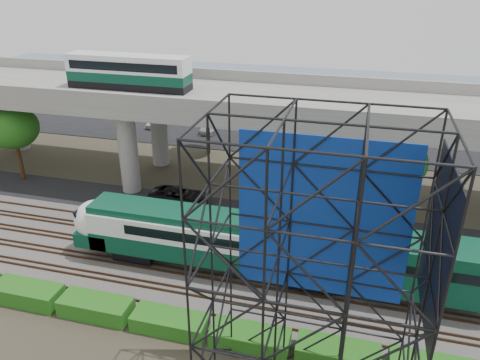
# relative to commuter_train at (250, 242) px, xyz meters

# --- Properties ---
(ground) EXTENTS (140.00, 140.00, 0.00)m
(ground) POSITION_rel_commuter_train_xyz_m (-4.40, -2.00, -2.88)
(ground) COLOR #474233
(ground) RESTS_ON ground
(ballast_bed) EXTENTS (90.00, 12.00, 0.20)m
(ballast_bed) POSITION_rel_commuter_train_xyz_m (-4.40, 0.00, -2.78)
(ballast_bed) COLOR slate
(ballast_bed) RESTS_ON ground
(service_road) EXTENTS (90.00, 5.00, 0.08)m
(service_road) POSITION_rel_commuter_train_xyz_m (-4.40, 8.50, -2.84)
(service_road) COLOR black
(service_road) RESTS_ON ground
(parking_lot) EXTENTS (90.00, 18.00, 0.08)m
(parking_lot) POSITION_rel_commuter_train_xyz_m (-4.40, 32.00, -2.84)
(parking_lot) COLOR black
(parking_lot) RESTS_ON ground
(harbor_water) EXTENTS (140.00, 40.00, 0.03)m
(harbor_water) POSITION_rel_commuter_train_xyz_m (-4.40, 54.00, -2.87)
(harbor_water) COLOR slate
(harbor_water) RESTS_ON ground
(rail_tracks) EXTENTS (90.00, 9.52, 0.16)m
(rail_tracks) POSITION_rel_commuter_train_xyz_m (-4.40, -0.00, -2.60)
(rail_tracks) COLOR #472D1E
(rail_tracks) RESTS_ON ballast_bed
(commuter_train) EXTENTS (29.30, 3.06, 4.30)m
(commuter_train) POSITION_rel_commuter_train_xyz_m (0.00, 0.00, 0.00)
(commuter_train) COLOR black
(commuter_train) RESTS_ON rail_tracks
(overpass) EXTENTS (80.00, 12.00, 12.40)m
(overpass) POSITION_rel_commuter_train_xyz_m (-5.21, 14.00, 5.33)
(overpass) COLOR #9E9B93
(overpass) RESTS_ON ground
(scaffold_tower) EXTENTS (9.36, 6.36, 15.00)m
(scaffold_tower) POSITION_rel_commuter_train_xyz_m (5.19, -9.98, 4.59)
(scaffold_tower) COLOR black
(scaffold_tower) RESTS_ON ground
(hedge_strip) EXTENTS (34.60, 1.80, 1.20)m
(hedge_strip) POSITION_rel_commuter_train_xyz_m (-3.40, -6.30, -2.32)
(hedge_strip) COLOR #175814
(hedge_strip) RESTS_ON ground
(trees) EXTENTS (40.94, 16.94, 7.69)m
(trees) POSITION_rel_commuter_train_xyz_m (-9.07, 14.17, 2.69)
(trees) COLOR #382314
(trees) RESTS_ON ground
(suv) EXTENTS (5.52, 2.58, 1.53)m
(suv) POSITION_rel_commuter_train_xyz_m (-8.88, 9.05, -2.04)
(suv) COLOR black
(suv) RESTS_ON service_road
(parked_cars) EXTENTS (36.44, 9.64, 1.30)m
(parked_cars) POSITION_rel_commuter_train_xyz_m (-4.12, 31.53, -2.20)
(parked_cars) COLOR silver
(parked_cars) RESTS_ON parking_lot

